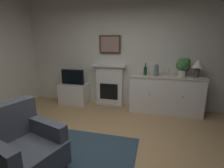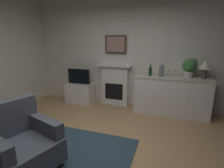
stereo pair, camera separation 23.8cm
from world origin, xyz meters
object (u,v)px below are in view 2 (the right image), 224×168
table_lamp (205,66)px  potted_plant_fern (14,110)px  framed_picture (116,44)px  wine_glass_left (169,72)px  wine_glass_center (174,72)px  tv_set (79,76)px  potted_plant_small (190,66)px  vase_decorative (161,71)px  armchair (21,143)px  tv_cabinet (80,93)px  sideboard_cabinet (171,96)px  wine_bottle (150,71)px  fireplace_unit (115,85)px

table_lamp → potted_plant_fern: bearing=-158.2°
framed_picture → wine_glass_left: framed_picture is taller
wine_glass_left → wine_glass_center: (0.11, 0.01, 0.00)m
wine_glass_center → tv_set: bearing=-179.6°
framed_picture → potted_plant_small: 1.84m
vase_decorative → potted_plant_small: bearing=9.2°
framed_picture → armchair: framed_picture is taller
wine_glass_left → framed_picture: bearing=170.6°
wine_glass_center → vase_decorative: 0.28m
table_lamp → potted_plant_small: bearing=171.1°
table_lamp → wine_glass_left: 0.73m
framed_picture → table_lamp: bearing=-6.2°
wine_glass_left → potted_plant_fern: bearing=-153.7°
vase_decorative → tv_cabinet: bearing=178.3°
armchair → sideboard_cabinet: bearing=54.0°
vase_decorative → armchair: vase_decorative is taller
framed_picture → potted_plant_small: size_ratio=1.28×
framed_picture → tv_cabinet: 1.66m
table_lamp → wine_glass_center: 0.62m
wine_bottle → armchair: size_ratio=0.29×
wine_glass_center → potted_plant_fern: 3.59m
tv_cabinet → potted_plant_small: size_ratio=1.74×
vase_decorative → potted_plant_small: size_ratio=0.65×
sideboard_cabinet → armchair: size_ratio=1.70×
tv_cabinet → framed_picture: bearing=12.0°
wine_glass_center → vase_decorative: (-0.28, -0.06, 0.02)m
table_lamp → vase_decorative: bearing=-176.7°
fireplace_unit → vase_decorative: size_ratio=3.91×
tv_cabinet → wine_bottle: bearing=-1.1°
framed_picture → tv_set: size_ratio=0.89×
table_lamp → armchair: size_ratio=0.40×
framed_picture → wine_bottle: bearing=-14.7°
wine_glass_center → table_lamp: bearing=-1.0°
table_lamp → wine_glass_center: (-0.60, 0.01, -0.16)m
wine_glass_left → tv_set: bearing=-179.8°
sideboard_cabinet → wine_glass_center: size_ratio=10.24×
wine_bottle → wine_glass_left: size_ratio=1.76×
table_lamp → wine_bottle: size_ratio=1.38×
wine_bottle → wine_glass_left: 0.42m
wine_bottle → vase_decorative: bearing=-6.4°
table_lamp → framed_picture: bearing=173.8°
fireplace_unit → table_lamp: bearing=-4.9°
tv_cabinet → tv_set: bearing=-90.0°
table_lamp → potted_plant_small: size_ratio=0.93×
vase_decorative → potted_plant_small: 0.61m
framed_picture → sideboard_cabinet: bearing=-8.8°
table_lamp → armchair: (-2.48, -2.54, -0.80)m
fireplace_unit → wine_bottle: wine_bottle is taller
framed_picture → potted_plant_fern: 2.78m
wine_glass_left → tv_set: wine_glass_left is taller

